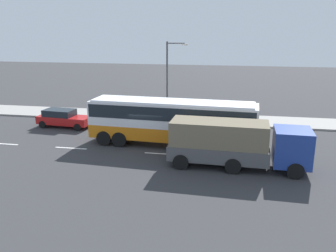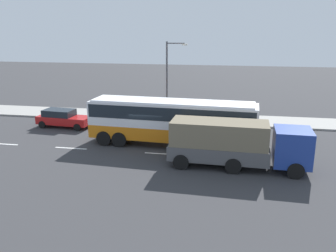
% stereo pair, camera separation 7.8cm
% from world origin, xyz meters
% --- Properties ---
extents(ground_plane, '(120.00, 120.00, 0.00)m').
position_xyz_m(ground_plane, '(0.00, 0.00, 0.00)').
color(ground_plane, '#333335').
extents(sidewalk_curb, '(80.00, 4.00, 0.15)m').
position_xyz_m(sidewalk_curb, '(0.00, 8.12, 0.07)').
color(sidewalk_curb, gray).
rests_on(sidewalk_curb, ground_plane).
extents(lane_centreline, '(25.28, 0.16, 0.01)m').
position_xyz_m(lane_centreline, '(-4.91, -1.92, 0.00)').
color(lane_centreline, white).
rests_on(lane_centreline, ground_plane).
extents(coach_bus, '(12.25, 3.25, 3.36)m').
position_xyz_m(coach_bus, '(1.67, 0.01, 2.09)').
color(coach_bus, orange).
rests_on(coach_bus, ground_plane).
extents(cargo_truck, '(8.56, 2.79, 2.88)m').
position_xyz_m(cargo_truck, '(6.28, -3.45, 1.59)').
color(cargo_truck, navy).
rests_on(cargo_truck, ground_plane).
extents(car_red_compact, '(4.80, 2.17, 1.55)m').
position_xyz_m(car_red_compact, '(-8.54, 3.34, 0.81)').
color(car_red_compact, '#B21919').
rests_on(car_red_compact, ground_plane).
extents(pedestrian_near_curb, '(0.32, 0.32, 1.58)m').
position_xyz_m(pedestrian_near_curb, '(4.91, 8.38, 1.06)').
color(pedestrian_near_curb, '#38334C').
rests_on(pedestrian_near_curb, sidewalk_curb).
extents(street_lamp, '(1.88, 0.24, 7.12)m').
position_xyz_m(street_lamp, '(0.34, 6.35, 4.25)').
color(street_lamp, '#47474C').
rests_on(street_lamp, sidewalk_curb).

